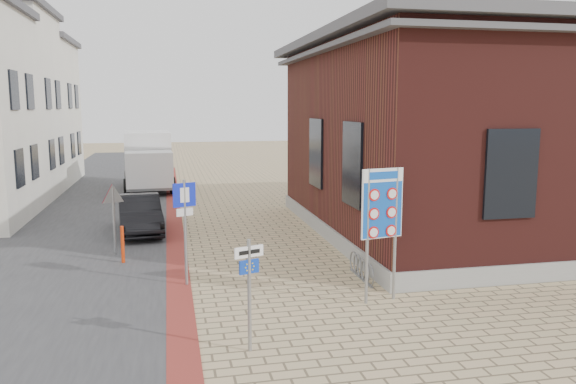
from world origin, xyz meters
name	(u,v)px	position (x,y,z in m)	size (l,w,h in m)	color
ground	(277,317)	(0.00, 0.00, 0.00)	(120.00, 120.00, 0.00)	tan
road_strip	(94,205)	(-5.50, 15.00, 0.01)	(7.00, 60.00, 0.02)	#38383A
curb_strip	(175,225)	(-2.00, 10.00, 0.01)	(0.60, 40.00, 0.02)	maroon
brick_building	(487,133)	(8.99, 7.00, 3.49)	(13.00, 13.00, 6.80)	gray
townhouse_far	(9,111)	(-10.99, 24.00, 4.17)	(7.40, 6.40, 8.30)	white
bike_rack	(361,269)	(2.65, 2.20, 0.26)	(0.08, 1.80, 0.60)	slate
sedan	(140,214)	(-3.20, 8.99, 0.66)	(1.40, 4.01, 1.32)	black
box_truck	(148,160)	(-3.21, 19.60, 1.58)	(2.75, 5.96, 3.06)	slate
border_sign	(382,206)	(2.50, 0.50, 2.22)	(1.04, 0.26, 3.08)	gray
essen_sign	(249,279)	(-0.80, -1.50, 1.36)	(0.55, 0.22, 2.09)	gray
parking_sign	(185,214)	(-1.80, 2.59, 1.83)	(0.56, 0.26, 2.67)	gray
yield_sign	(113,203)	(-3.80, 6.00, 1.59)	(0.71, 0.35, 2.11)	gray
bollard	(123,245)	(-3.50, 5.00, 0.54)	(0.10, 0.10, 1.08)	red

